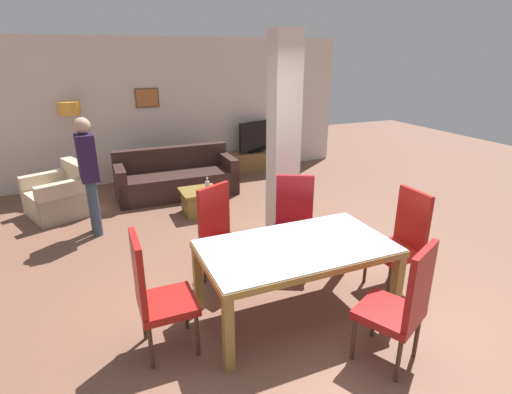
% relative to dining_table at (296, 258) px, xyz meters
% --- Properties ---
extents(ground_plane, '(18.00, 18.00, 0.00)m').
position_rel_dining_table_xyz_m(ground_plane, '(0.00, 0.00, -0.61)').
color(ground_plane, brown).
extents(back_wall, '(7.20, 0.09, 2.70)m').
position_rel_dining_table_xyz_m(back_wall, '(-0.00, 5.08, 0.75)').
color(back_wall, silver).
rests_on(back_wall, ground_plane).
extents(divider_pillar, '(0.36, 0.31, 2.70)m').
position_rel_dining_table_xyz_m(divider_pillar, '(0.73, 1.75, 0.74)').
color(divider_pillar, silver).
rests_on(divider_pillar, ground_plane).
extents(dining_table, '(1.78, 0.99, 0.75)m').
position_rel_dining_table_xyz_m(dining_table, '(0.00, 0.00, 0.00)').
color(dining_table, olive).
rests_on(dining_table, ground_plane).
extents(dining_chair_far_left, '(0.62, 0.62, 1.09)m').
position_rel_dining_table_xyz_m(dining_chair_far_left, '(-0.44, 0.87, -0.03)').
color(dining_chair_far_left, '#A21817').
rests_on(dining_chair_far_left, ground_plane).
extents(dining_chair_head_right, '(0.46, 0.46, 1.09)m').
position_rel_dining_table_xyz_m(dining_chair_head_right, '(1.27, 0.00, -0.03)').
color(dining_chair_head_right, maroon).
rests_on(dining_chair_head_right, ground_plane).
extents(dining_chair_head_left, '(0.46, 0.46, 1.09)m').
position_rel_dining_table_xyz_m(dining_chair_head_left, '(-1.31, 0.00, -0.03)').
color(dining_chair_head_left, maroon).
rests_on(dining_chair_head_left, ground_plane).
extents(dining_chair_near_right, '(0.61, 0.61, 1.09)m').
position_rel_dining_table_xyz_m(dining_chair_near_right, '(0.44, -0.91, -0.03)').
color(dining_chair_near_right, maroon).
rests_on(dining_chair_near_right, ground_plane).
extents(dining_chair_far_right, '(0.62, 0.62, 1.09)m').
position_rel_dining_table_xyz_m(dining_chair_far_right, '(0.44, 0.86, -0.03)').
color(dining_chair_far_right, maroon).
rests_on(dining_chair_far_right, ground_plane).
extents(sofa, '(2.07, 0.86, 0.81)m').
position_rel_dining_table_xyz_m(sofa, '(-0.28, 3.94, -0.32)').
color(sofa, '#341F1C').
rests_on(sofa, ground_plane).
extents(armchair, '(1.10, 1.10, 0.79)m').
position_rel_dining_table_xyz_m(armchair, '(-2.14, 3.72, -0.33)').
color(armchair, beige).
rests_on(armchair, ground_plane).
extents(coffee_table, '(0.58, 0.55, 0.39)m').
position_rel_dining_table_xyz_m(coffee_table, '(-0.15, 2.88, -0.41)').
color(coffee_table, brown).
rests_on(coffee_table, ground_plane).
extents(bottle, '(0.07, 0.07, 0.22)m').
position_rel_dining_table_xyz_m(bottle, '(-0.04, 2.79, -0.13)').
color(bottle, '#B2B7BC').
rests_on(bottle, coffee_table).
extents(tv_stand, '(1.29, 0.40, 0.40)m').
position_rel_dining_table_xyz_m(tv_stand, '(1.61, 4.80, -0.40)').
color(tv_stand, brown).
rests_on(tv_stand, ground_plane).
extents(tv_screen, '(0.79, 0.31, 0.65)m').
position_rel_dining_table_xyz_m(tv_screen, '(1.61, 4.80, 0.12)').
color(tv_screen, black).
rests_on(tv_screen, tv_stand).
extents(floor_lamp, '(0.36, 0.36, 1.63)m').
position_rel_dining_table_xyz_m(floor_lamp, '(-1.87, 4.74, 0.77)').
color(floor_lamp, '#B7B7BC').
rests_on(floor_lamp, ground_plane).
extents(standing_person, '(0.25, 0.40, 1.63)m').
position_rel_dining_table_xyz_m(standing_person, '(-1.69, 2.75, 0.33)').
color(standing_person, '#344359').
rests_on(standing_person, ground_plane).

